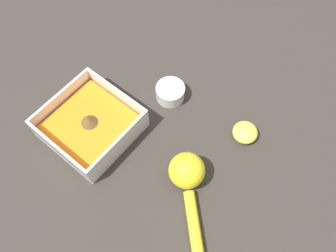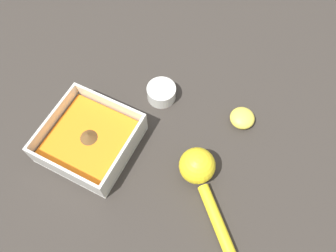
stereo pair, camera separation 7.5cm
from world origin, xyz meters
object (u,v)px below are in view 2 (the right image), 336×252
at_px(spice_bowl, 161,93).
at_px(lemon_half, 242,118).
at_px(square_dish, 90,140).
at_px(lemon_squeezer, 200,174).

xyz_separation_m(spice_bowl, lemon_half, (0.02, -0.20, -0.00)).
bearing_deg(lemon_half, square_dish, 126.70).
bearing_deg(square_dish, spice_bowl, -23.68).
distance_m(square_dish, lemon_half, 0.36).
bearing_deg(spice_bowl, lemon_squeezer, -131.97).
height_order(lemon_squeezer, lemon_half, lemon_squeezer).
bearing_deg(spice_bowl, lemon_half, -83.32).
xyz_separation_m(square_dish, lemon_squeezer, (0.04, -0.26, 0.01)).
relative_size(lemon_squeezer, lemon_half, 3.11).
bearing_deg(lemon_half, lemon_squeezer, 169.97).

